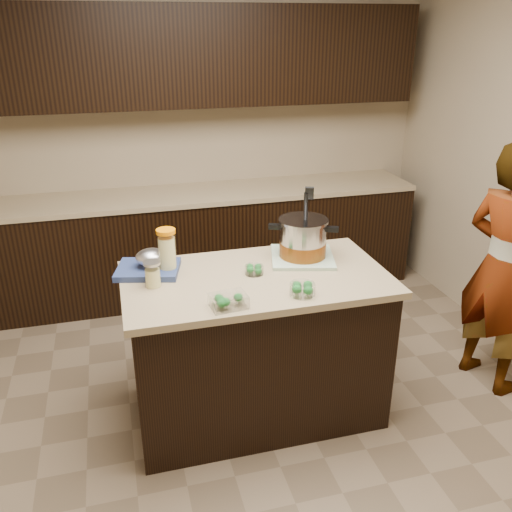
{
  "coord_description": "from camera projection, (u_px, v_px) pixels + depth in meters",
  "views": [
    {
      "loc": [
        -0.7,
        -2.6,
        2.17
      ],
      "look_at": [
        0.0,
        0.0,
        1.02
      ],
      "focal_mm": 38.0,
      "sensor_mm": 36.0,
      "label": 1
    }
  ],
  "objects": [
    {
      "name": "broccoli_tub_rect",
      "position": [
        229.0,
        302.0,
        2.64
      ],
      "size": [
        0.19,
        0.15,
        0.06
      ],
      "rotation": [
        0.0,
        0.0,
        0.11
      ],
      "color": "silver",
      "rests_on": "island"
    },
    {
      "name": "room_shell",
      "position": [
        256.0,
        126.0,
        2.66
      ],
      "size": [
        4.04,
        4.04,
        2.72
      ],
      "color": "tan",
      "rests_on": "ground"
    },
    {
      "name": "lemonade_pitcher",
      "position": [
        167.0,
        253.0,
        2.97
      ],
      "size": [
        0.11,
        0.11,
        0.26
      ],
      "rotation": [
        0.0,
        0.0,
        0.03
      ],
      "color": "#DED688",
      "rests_on": "island"
    },
    {
      "name": "broccoli_tub_left",
      "position": [
        254.0,
        270.0,
        3.0
      ],
      "size": [
        0.13,
        0.13,
        0.05
      ],
      "rotation": [
        0.0,
        0.0,
        0.27
      ],
      "color": "silver",
      "rests_on": "island"
    },
    {
      "name": "person",
      "position": [
        504.0,
        269.0,
        3.31
      ],
      "size": [
        0.5,
        0.65,
        1.6
      ],
      "primitive_type": "imported",
      "rotation": [
        0.0,
        0.0,
        1.8
      ],
      "color": "gray",
      "rests_on": "ground"
    },
    {
      "name": "broccoli_tub_right",
      "position": [
        302.0,
        290.0,
        2.76
      ],
      "size": [
        0.15,
        0.15,
        0.06
      ],
      "rotation": [
        0.0,
        0.0,
        0.15
      ],
      "color": "silver",
      "rests_on": "island"
    },
    {
      "name": "blue_tray",
      "position": [
        149.0,
        265.0,
        3.01
      ],
      "size": [
        0.39,
        0.35,
        0.13
      ],
      "rotation": [
        0.0,
        0.0,
        -0.25
      ],
      "color": "navy",
      "rests_on": "island"
    },
    {
      "name": "ground_plane",
      "position": [
        256.0,
        408.0,
        3.33
      ],
      "size": [
        4.0,
        4.0,
        0.0
      ],
      "primitive_type": "plane",
      "color": "brown",
      "rests_on": "ground"
    },
    {
      "name": "dish_towel",
      "position": [
        302.0,
        257.0,
        3.2
      ],
      "size": [
        0.44,
        0.44,
        0.02
      ],
      "primitive_type": "cube",
      "rotation": [
        0.0,
        0.0,
        -0.26
      ],
      "color": "#639468",
      "rests_on": "island"
    },
    {
      "name": "stock_pot",
      "position": [
        303.0,
        240.0,
        3.16
      ],
      "size": [
        0.39,
        0.38,
        0.41
      ],
      "rotation": [
        0.0,
        0.0,
        -0.4
      ],
      "color": "#B7B7BC",
      "rests_on": "dish_towel"
    },
    {
      "name": "mason_jar",
      "position": [
        153.0,
        275.0,
        2.84
      ],
      "size": [
        0.11,
        0.11,
        0.15
      ],
      "rotation": [
        0.0,
        0.0,
        0.29
      ],
      "color": "#DED688",
      "rests_on": "island"
    },
    {
      "name": "island",
      "position": [
        256.0,
        345.0,
        3.16
      ],
      "size": [
        1.46,
        0.81,
        0.9
      ],
      "color": "black",
      "rests_on": "ground"
    },
    {
      "name": "back_cabinets",
      "position": [
        202.0,
        186.0,
        4.51
      ],
      "size": [
        3.6,
        0.63,
        2.33
      ],
      "color": "black",
      "rests_on": "ground"
    }
  ]
}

